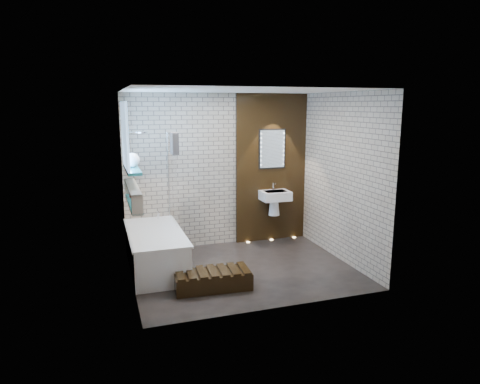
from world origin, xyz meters
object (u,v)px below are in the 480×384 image
object	(u,v)px
bath_screen	(172,178)
washbasin	(275,199)
led_mirror	(272,149)
bathtub	(155,250)
walnut_step	(213,280)

from	to	relation	value
bath_screen	washbasin	xyz separation A→B (m)	(1.82, 0.18, -0.49)
washbasin	led_mirror	xyz separation A→B (m)	(0.00, 0.16, 0.86)
bath_screen	washbasin	world-z (taller)	bath_screen
washbasin	led_mirror	world-z (taller)	led_mirror
bathtub	led_mirror	world-z (taller)	led_mirror
bathtub	washbasin	xyz separation A→B (m)	(2.17, 0.62, 0.50)
bath_screen	led_mirror	size ratio (longest dim) A/B	2.00
bath_screen	led_mirror	xyz separation A→B (m)	(1.82, 0.34, 0.37)
led_mirror	walnut_step	world-z (taller)	led_mirror
bath_screen	washbasin	size ratio (longest dim) A/B	2.41
bathtub	washbasin	distance (m)	2.32
bath_screen	walnut_step	xyz separation A→B (m)	(0.27, -1.39, -1.17)
washbasin	led_mirror	bearing A→B (deg)	90.00
washbasin	bathtub	bearing A→B (deg)	-163.99
bath_screen	led_mirror	distance (m)	1.89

